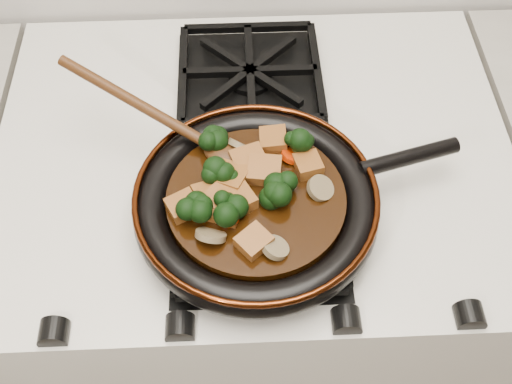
{
  "coord_description": "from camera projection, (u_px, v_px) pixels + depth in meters",
  "views": [
    {
      "loc": [
        -0.02,
        1.09,
        1.62
      ],
      "look_at": [
        -0.0,
        1.56,
        0.97
      ],
      "focal_mm": 45.0,
      "sensor_mm": 36.0,
      "label": 1
    }
  ],
  "objects": [
    {
      "name": "tofu_cube_10",
      "position": [
        273.0,
        140.0,
        0.86
      ],
      "size": [
        0.04,
        0.04,
        0.03
      ],
      "primitive_type": "cube",
      "rotation": [
        0.05,
        0.11,
        3.13
      ],
      "color": "brown",
      "rests_on": "braising_sauce"
    },
    {
      "name": "tofu_cube_4",
      "position": [
        231.0,
        179.0,
        0.82
      ],
      "size": [
        0.05,
        0.06,
        0.03
      ],
      "primitive_type": "cube",
      "rotation": [
        0.1,
        0.06,
        2.69
      ],
      "color": "brown",
      "rests_on": "braising_sauce"
    },
    {
      "name": "broccoli_floret_4",
      "position": [
        233.0,
        209.0,
        0.79
      ],
      "size": [
        0.08,
        0.09,
        0.07
      ],
      "primitive_type": null,
      "rotation": [
        -0.09,
        0.24,
        1.06
      ],
      "color": "black",
      "rests_on": "braising_sauce"
    },
    {
      "name": "carrot_coin_3",
      "position": [
        257.0,
        238.0,
        0.77
      ],
      "size": [
        0.03,
        0.03,
        0.02
      ],
      "primitive_type": "cylinder",
      "rotation": [
        0.06,
        0.31,
        0.0
      ],
      "color": "red",
      "rests_on": "braising_sauce"
    },
    {
      "name": "tofu_cube_2",
      "position": [
        308.0,
        166.0,
        0.84
      ],
      "size": [
        0.04,
        0.04,
        0.02
      ],
      "primitive_type": "cube",
      "rotation": [
        -0.02,
        0.07,
        1.8
      ],
      "color": "brown",
      "rests_on": "braising_sauce"
    },
    {
      "name": "mushroom_slice_2",
      "position": [
        211.0,
        235.0,
        0.77
      ],
      "size": [
        0.05,
        0.04,
        0.03
      ],
      "primitive_type": "cylinder",
      "rotation": [
        0.71,
        0.0,
        2.82
      ],
      "color": "brown",
      "rests_on": "braising_sauce"
    },
    {
      "name": "carrot_coin_0",
      "position": [
        228.0,
        217.0,
        0.79
      ],
      "size": [
        0.03,
        0.03,
        0.02
      ],
      "primitive_type": "cylinder",
      "rotation": [
        0.18,
        0.23,
        0.0
      ],
      "color": "red",
      "rests_on": "braising_sauce"
    },
    {
      "name": "carrot_coin_2",
      "position": [
        291.0,
        156.0,
        0.85
      ],
      "size": [
        0.03,
        0.03,
        0.02
      ],
      "primitive_type": "cylinder",
      "rotation": [
        -0.18,
        0.32,
        0.0
      ],
      "color": "red",
      "rests_on": "braising_sauce"
    },
    {
      "name": "broccoli_floret_0",
      "position": [
        222.0,
        180.0,
        0.82
      ],
      "size": [
        0.09,
        0.08,
        0.07
      ],
      "primitive_type": null,
      "rotation": [
        0.2,
        0.05,
        1.18
      ],
      "color": "black",
      "rests_on": "braising_sauce"
    },
    {
      "name": "tofu_cube_6",
      "position": [
        231.0,
        205.0,
        0.8
      ],
      "size": [
        0.05,
        0.05,
        0.02
      ],
      "primitive_type": "cube",
      "rotation": [
        -0.02,
        -0.01,
        0.4
      ],
      "color": "brown",
      "rests_on": "braising_sauce"
    },
    {
      "name": "tofu_cube_0",
      "position": [
        225.0,
        212.0,
        0.79
      ],
      "size": [
        0.05,
        0.05,
        0.02
      ],
      "primitive_type": "cube",
      "rotation": [
        -0.09,
        0.03,
        2.78
      ],
      "color": "brown",
      "rests_on": "braising_sauce"
    },
    {
      "name": "broccoli_floret_1",
      "position": [
        297.0,
        146.0,
        0.85
      ],
      "size": [
        0.09,
        0.09,
        0.07
      ],
      "primitive_type": null,
      "rotation": [
        -0.14,
        0.04,
        2.51
      ],
      "color": "black",
      "rests_on": "braising_sauce"
    },
    {
      "name": "broccoli_floret_5",
      "position": [
        196.0,
        213.0,
        0.79
      ],
      "size": [
        0.09,
        0.08,
        0.07
      ],
      "primitive_type": null,
      "rotation": [
        0.08,
        -0.16,
        2.6
      ],
      "color": "black",
      "rests_on": "braising_sauce"
    },
    {
      "name": "broccoli_floret_2",
      "position": [
        279.0,
        194.0,
        0.81
      ],
      "size": [
        0.08,
        0.09,
        0.07
      ],
      "primitive_type": null,
      "rotation": [
        0.13,
        -0.19,
        1.21
      ],
      "color": "black",
      "rests_on": "braising_sauce"
    },
    {
      "name": "broccoli_floret_3",
      "position": [
        217.0,
        145.0,
        0.85
      ],
      "size": [
        0.09,
        0.09,
        0.06
      ],
      "primitive_type": null,
      "rotation": [
        -0.0,
        0.18,
        2.22
      ],
      "color": "black",
      "rests_on": "braising_sauce"
    },
    {
      "name": "tofu_cube_11",
      "position": [
        249.0,
        162.0,
        0.84
      ],
      "size": [
        0.05,
        0.05,
        0.03
      ],
      "primitive_type": "cube",
      "rotation": [
        -0.05,
        -0.05,
        1.89
      ],
      "color": "brown",
      "rests_on": "braising_sauce"
    },
    {
      "name": "mushroom_slice_4",
      "position": [
        320.0,
        188.0,
        0.81
      ],
      "size": [
        0.05,
        0.05,
        0.02
      ],
      "primitive_type": "cylinder",
      "rotation": [
        0.47,
        0.0,
        1.02
      ],
      "color": "brown",
      "rests_on": "braising_sauce"
    },
    {
      "name": "tofu_cube_8",
      "position": [
        237.0,
        200.0,
        0.8
      ],
      "size": [
        0.05,
        0.05,
        0.02
      ],
      "primitive_type": "cube",
      "rotation": [
        0.04,
        0.01,
        2.05
      ],
      "color": "brown",
      "rests_on": "braising_sauce"
    },
    {
      "name": "tofu_cube_5",
      "position": [
        208.0,
        196.0,
        0.81
      ],
      "size": [
        0.05,
        0.05,
        0.03
      ],
      "primitive_type": "cube",
      "rotation": [
        0.11,
        0.09,
        1.98
      ],
      "color": "brown",
      "rests_on": "braising_sauce"
    },
    {
      "name": "skillet",
      "position": [
        258.0,
        203.0,
        0.83
      ],
      "size": [
        0.44,
        0.32,
        0.05
      ],
      "rotation": [
        0.0,
        0.0,
        0.27
      ],
      "color": "black",
      "rests_on": "burner_grate_front"
    },
    {
      "name": "tofu_cube_7",
      "position": [
        221.0,
        201.0,
        0.8
      ],
      "size": [
        0.06,
        0.06,
        0.03
      ],
      "primitive_type": "cube",
      "rotation": [
        0.09,
        0.01,
        0.86
      ],
      "color": "brown",
      "rests_on": "braising_sauce"
    },
    {
      "name": "wooden_spoon",
      "position": [
        176.0,
        126.0,
        0.85
      ],
      "size": [
        0.15,
        0.1,
        0.25
      ],
      "rotation": [
        0.0,
        0.0,
        2.65
      ],
      "color": "#42230E",
      "rests_on": "braising_sauce"
    },
    {
      "name": "tofu_cube_1",
      "position": [
        264.0,
        171.0,
        0.83
      ],
      "size": [
        0.05,
        0.05,
        0.03
      ],
      "primitive_type": "cube",
      "rotation": [
        -0.1,
        0.01,
        2.99
      ],
      "color": "brown",
      "rests_on": "braising_sauce"
    },
    {
      "name": "burner_grate_back",
      "position": [
        250.0,
        75.0,
        1.01
      ],
      "size": [
        0.23,
        0.23,
        0.03
      ],
      "primitive_type": null,
      "color": "black",
      "rests_on": "stove"
    },
    {
      "name": "tofu_cube_9",
      "position": [
        183.0,
        207.0,
        0.8
      ],
      "size": [
        0.05,
        0.05,
        0.02
      ],
      "primitive_type": "cube",
      "rotation": [
        -0.06,
        0.04,
        2.04
      ],
      "color": "brown",
      "rests_on": "braising_sauce"
    },
    {
      "name": "tofu_cube_3",
      "position": [
        254.0,
        242.0,
        0.77
      ],
      "size": [
        0.05,
        0.05,
        0.02
      ],
      "primitive_type": "cube",
      "rotation": [
        0.05,
        -0.04,
        0.7
      ],
      "color": "brown",
      "rests_on": "braising_sauce"
    },
    {
      "name": "braising_sauce",
      "position": [
        256.0,
        202.0,
        0.82
      ],
      "size": [
        0.23,
        0.23,
        0.02
      ],
      "primitive_type": "cylinder",
      "color": "black",
      "rests_on": "skillet"
    },
    {
      "name": "mushroom_slice_3",
      "position": [
        275.0,
        248.0,
        0.76
      ],
      "size": [
        0.04,
        0.04,
        0.02
      ],
      "primitive_type": "cylinder",
      "rotation": [
        0.42,
        0.0,
        1.86
      ],
      "color": "brown",
      "rests_on": "braising_sauce"
    },
    {
      "name": "mushroom_slice_1",
      "position": [
        193.0,
        210.0,
        0.79
      ],
      "size": [
        0.05,
        0.04,
        0.03
      ],
      "primitive_type": "cylinder",
      "rotation": [
        0.63,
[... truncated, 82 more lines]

